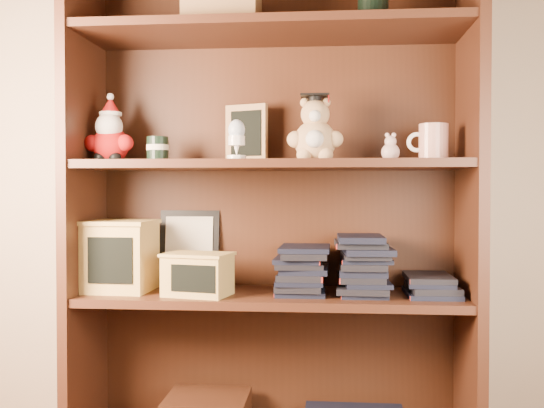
{
  "coord_description": "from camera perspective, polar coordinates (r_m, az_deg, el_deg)",
  "views": [
    {
      "loc": [
        0.16,
        -0.6,
        0.87
      ],
      "look_at": [
        -0.01,
        1.3,
        0.82
      ],
      "focal_mm": 42.0,
      "sensor_mm": 36.0,
      "label": 1
    }
  ],
  "objects": [
    {
      "name": "certificate_frame",
      "position": [
        2.11,
        -7.42,
        -3.9
      ],
      "size": [
        0.2,
        0.05,
        0.24
      ],
      "color": "black",
      "rests_on": "shelf_lower"
    },
    {
      "name": "pink_figurine",
      "position": [
        1.92,
        10.57,
        4.81
      ],
      "size": [
        0.05,
        0.05,
        0.09
      ],
      "color": "beige",
      "rests_on": "shelf_upper"
    },
    {
      "name": "teacher_mug",
      "position": [
        1.94,
        14.19,
        5.4
      ],
      "size": [
        0.12,
        0.09,
        0.11
      ],
      "color": "silver",
      "rests_on": "shelf_upper"
    },
    {
      "name": "book_stack_left",
      "position": [
        1.93,
        2.63,
        -5.9
      ],
      "size": [
        0.14,
        0.2,
        0.14
      ],
      "color": "black",
      "rests_on": "shelf_lower"
    },
    {
      "name": "shelf_lower",
      "position": [
        1.95,
        -0.0,
        -8.35
      ],
      "size": [
        1.14,
        0.33,
        0.02
      ],
      "color": "#412012",
      "rests_on": "ground"
    },
    {
      "name": "book_stack_right",
      "position": [
        1.95,
        14.2,
        -7.02
      ],
      "size": [
        0.14,
        0.2,
        0.06
      ],
      "color": "black",
      "rests_on": "shelf_lower"
    },
    {
      "name": "santa_plush",
      "position": [
        2.03,
        -14.32,
        5.95
      ],
      "size": [
        0.15,
        0.11,
        0.22
      ],
      "color": "#A50F0F",
      "rests_on": "shelf_upper"
    },
    {
      "name": "pencils_box",
      "position": [
        1.9,
        -6.67,
        -6.24
      ],
      "size": [
        0.22,
        0.18,
        0.13
      ],
      "color": "tan",
      "rests_on": "shelf_lower"
    },
    {
      "name": "book_stack_mid",
      "position": [
        1.93,
        8.23,
        -5.44
      ],
      "size": [
        0.14,
        0.2,
        0.18
      ],
      "color": "black",
      "rests_on": "shelf_lower"
    },
    {
      "name": "chalkboard_plaque",
      "position": [
        2.05,
        -2.3,
        6.23
      ],
      "size": [
        0.14,
        0.11,
        0.19
      ],
      "color": "#9E7547",
      "rests_on": "shelf_upper"
    },
    {
      "name": "treats_box",
      "position": [
        2.02,
        -13.41,
        -4.48
      ],
      "size": [
        0.21,
        0.21,
        0.22
      ],
      "color": "tan",
      "rests_on": "shelf_lower"
    },
    {
      "name": "egg_cup",
      "position": [
        1.86,
        -3.2,
        5.92
      ],
      "size": [
        0.06,
        0.06,
        0.12
      ],
      "color": "white",
      "rests_on": "shelf_upper"
    },
    {
      "name": "grad_teddy_bear",
      "position": [
        1.91,
        3.88,
        6.21
      ],
      "size": [
        0.17,
        0.14,
        0.2
      ],
      "color": "tan",
      "rests_on": "shelf_upper"
    },
    {
      "name": "teachers_tin",
      "position": [
        1.98,
        -10.22,
        4.89
      ],
      "size": [
        0.07,
        0.07,
        0.08
      ],
      "color": "black",
      "rests_on": "shelf_upper"
    },
    {
      "name": "bookcase",
      "position": [
        1.97,
        0.06,
        -1.16
      ],
      "size": [
        1.2,
        0.35,
        1.6
      ],
      "color": "#412012",
      "rests_on": "ground"
    },
    {
      "name": "shelf_upper",
      "position": [
        1.92,
        -0.0,
        3.51
      ],
      "size": [
        1.14,
        0.33,
        0.02
      ],
      "color": "#412012",
      "rests_on": "ground"
    }
  ]
}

